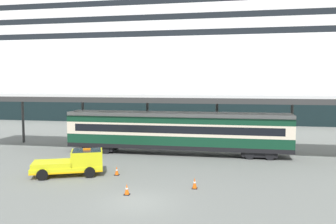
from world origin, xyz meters
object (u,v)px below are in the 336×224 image
Objects in this scene: traffic_cone_mid at (117,171)px; traffic_cone_far at (127,189)px; cruise_ship at (147,60)px; quay_bollard at (86,159)px; traffic_cone_near at (195,183)px; service_truck at (74,162)px; train_carriage at (177,131)px.

traffic_cone_far is (2.13, -4.24, -0.00)m from traffic_cone_mid.
cruise_ship reaches higher than quay_bollard.
traffic_cone_near is at bearing -26.13° from quay_bollard.
quay_bollard is (-3.63, 2.57, 0.17)m from traffic_cone_mid.
service_truck is 3.27m from traffic_cone_mid.
train_carriage is at bearing 105.23° from traffic_cone_near.
cruise_ship is 46.75m from quay_bollard.
service_truck reaches higher than traffic_cone_mid.
traffic_cone_near is 10.90m from quay_bollard.
cruise_ship reaches higher than traffic_cone_far.
train_carriage is at bearing -71.95° from cruise_ship.
quay_bollard is at bearing 130.14° from traffic_cone_far.
service_truck reaches higher than quay_bollard.
service_truck is at bearing -125.42° from train_carriage.
service_truck is at bearing -170.22° from traffic_cone_mid.
train_carriage is 22.62× the size of quay_bollard.
service_truck is 5.81× the size of quay_bollard.
train_carriage reaches higher than traffic_cone_far.
traffic_cone_mid and traffic_cone_far have the same top height.
cruise_ship is at bearing 107.45° from traffic_cone_near.
quay_bollard reaches higher than traffic_cone_near.
cruise_ship is 49.83m from traffic_cone_mid.
service_truck reaches higher than traffic_cone_near.
traffic_cone_near is at bearing -74.77° from train_carriage.
traffic_cone_near is 1.06× the size of traffic_cone_mid.
cruise_ship is at bearing 108.05° from train_carriage.
quay_bollard is (5.86, -44.97, -11.34)m from cruise_ship.
service_truck is (6.32, -48.09, -10.87)m from cruise_ship.
train_carriage reaches higher than traffic_cone_near.
traffic_cone_far is at bearing -34.98° from service_truck.
traffic_cone_mid is 4.45m from quay_bollard.
quay_bollard is at bearing -82.58° from cruise_ship.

